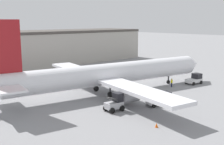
% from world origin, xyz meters
% --- Properties ---
extents(ground_plane, '(400.00, 400.00, 0.00)m').
position_xyz_m(ground_plane, '(0.00, 0.00, 0.00)').
color(ground_plane, gray).
extents(terminal_building, '(84.22, 14.67, 9.47)m').
position_xyz_m(terminal_building, '(-3.52, 36.37, 4.74)').
color(terminal_building, '#ADA89E').
rests_on(terminal_building, ground_plane).
extents(airplane, '(43.25, 36.82, 12.38)m').
position_xyz_m(airplane, '(-1.10, 0.19, 3.34)').
color(airplane, white).
rests_on(airplane, ground_plane).
extents(ground_crew_worker, '(0.36, 0.36, 1.63)m').
position_xyz_m(ground_crew_worker, '(11.04, -4.43, 0.87)').
color(ground_crew_worker, '#1E2338').
rests_on(ground_crew_worker, ground_plane).
extents(baggage_tug, '(3.86, 2.78, 1.96)m').
position_xyz_m(baggage_tug, '(0.36, -10.16, 0.91)').
color(baggage_tug, silver).
rests_on(baggage_tug, ground_plane).
extents(belt_loader_truck, '(2.66, 1.93, 2.47)m').
position_xyz_m(belt_loader_truck, '(-6.36, -7.55, 1.12)').
color(belt_loader_truck, '#B2B2B7').
rests_on(belt_loader_truck, ground_plane).
extents(pushback_tug, '(3.42, 2.36, 1.99)m').
position_xyz_m(pushback_tug, '(16.69, -5.83, 0.92)').
color(pushback_tug, silver).
rests_on(pushback_tug, ground_plane).
extents(safety_cone_near, '(0.36, 0.36, 0.55)m').
position_xyz_m(safety_cone_near, '(-7.00, -15.31, 0.28)').
color(safety_cone_near, '#EF590F').
rests_on(safety_cone_near, ground_plane).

